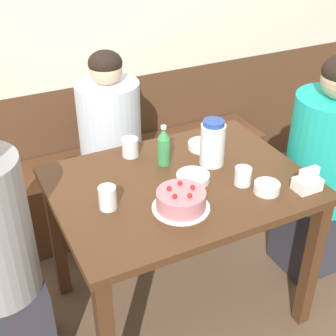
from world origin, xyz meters
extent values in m
plane|color=brown|center=(0.00, 0.00, 0.00)|extent=(12.00, 12.00, 0.00)
cube|color=brown|center=(0.00, 1.05, 0.43)|extent=(4.80, 0.04, 0.86)
cube|color=#56331E|center=(0.00, 0.83, 0.23)|extent=(1.96, 0.38, 0.46)
cube|color=#4C2D19|center=(0.00, 0.00, 0.75)|extent=(1.10, 0.82, 0.03)
cube|color=#4C2D19|center=(0.50, -0.36, 0.36)|extent=(0.06, 0.06, 0.73)
cube|color=#4C2D19|center=(-0.50, 0.36, 0.36)|extent=(0.06, 0.06, 0.73)
cube|color=#4C2D19|center=(0.50, 0.36, 0.36)|extent=(0.06, 0.06, 0.73)
cylinder|color=white|center=(-0.09, -0.17, 0.77)|extent=(0.23, 0.23, 0.01)
cylinder|color=#C67A84|center=(-0.09, -0.17, 0.81)|extent=(0.20, 0.20, 0.07)
sphere|color=red|center=(-0.13, -0.20, 0.85)|extent=(0.02, 0.02, 0.02)
sphere|color=red|center=(-0.08, -0.22, 0.85)|extent=(0.02, 0.02, 0.02)
sphere|color=red|center=(-0.04, -0.18, 0.85)|extent=(0.02, 0.02, 0.02)
sphere|color=red|center=(-0.07, -0.13, 0.85)|extent=(0.02, 0.02, 0.02)
sphere|color=red|center=(-0.13, -0.14, 0.85)|extent=(0.02, 0.02, 0.02)
cylinder|color=white|center=(0.20, 0.07, 0.86)|extent=(0.11, 0.11, 0.20)
cylinder|color=#28479E|center=(0.20, 0.07, 0.97)|extent=(0.10, 0.10, 0.02)
cylinder|color=#388E4C|center=(0.00, 0.17, 0.83)|extent=(0.06, 0.06, 0.13)
cone|color=#388E4C|center=(0.00, 0.17, 0.92)|extent=(0.06, 0.06, 0.05)
cylinder|color=silver|center=(0.00, 0.17, 0.95)|extent=(0.03, 0.03, 0.01)
cube|color=white|center=(0.45, -0.29, 0.79)|extent=(0.11, 0.08, 0.05)
cube|color=white|center=(0.45, -0.29, 0.84)|extent=(0.09, 0.03, 0.05)
cylinder|color=white|center=(0.29, -0.23, 0.79)|extent=(0.11, 0.11, 0.04)
cylinder|color=white|center=(0.23, 0.21, 0.78)|extent=(0.14, 0.14, 0.03)
cylinder|color=white|center=(0.05, -0.02, 0.78)|extent=(0.15, 0.15, 0.03)
cylinder|color=silver|center=(0.23, -0.14, 0.80)|extent=(0.07, 0.07, 0.08)
cylinder|color=silver|center=(-0.11, 0.30, 0.81)|extent=(0.08, 0.08, 0.09)
cylinder|color=silver|center=(-0.35, -0.04, 0.81)|extent=(0.07, 0.07, 0.10)
cube|color=#33333D|center=(-0.81, 0.05, 0.23)|extent=(0.34, 0.30, 0.45)
cube|color=#33333D|center=(-0.08, 0.67, 0.23)|extent=(0.30, 0.34, 0.45)
cylinder|color=silver|center=(-0.08, 0.67, 0.72)|extent=(0.34, 0.34, 0.55)
sphere|color=beige|center=(-0.08, 0.67, 1.07)|extent=(0.17, 0.17, 0.17)
ellipsoid|color=black|center=(-0.08, 0.67, 1.10)|extent=(0.17, 0.17, 0.13)
cube|color=#33333D|center=(0.81, -0.04, 0.23)|extent=(0.34, 0.30, 0.45)
cylinder|color=#1EB2A3|center=(0.81, -0.04, 0.74)|extent=(0.40, 0.40, 0.57)
camera|label=1|loc=(-0.81, -1.50, 1.88)|focal=50.00mm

